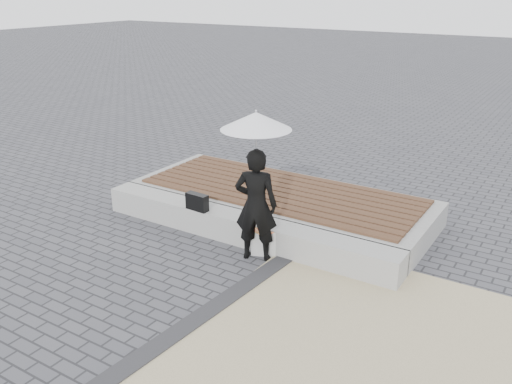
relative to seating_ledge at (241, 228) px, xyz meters
The scene contains 10 objects.
ground 1.61m from the seating_ledge, 90.00° to the right, with size 80.00×80.00×0.00m, color #48484D.
edging_band 2.24m from the seating_ledge, 70.35° to the right, with size 0.25×5.20×0.04m, color #2C2C2E.
seating_ledge is the anchor object (origin of this frame).
timber_platform 1.20m from the seating_ledge, 90.00° to the left, with size 5.00×2.00×0.40m, color #A4A39F.
timber_decking 1.22m from the seating_ledge, 90.00° to the left, with size 4.60×1.80×0.04m, color brown, non-canonical shape.
woman 0.87m from the seating_ledge, 36.74° to the right, with size 0.59×0.39×1.61m, color black.
parasol 1.89m from the seating_ledge, 36.74° to the right, with size 0.94×0.94×1.20m.
handbag 0.79m from the seating_ledge, 166.66° to the right, with size 0.37×0.13×0.26m, color black.
canvas_tote 0.59m from the seating_ledge, 21.95° to the right, with size 0.36×0.15×0.38m, color silver.
magazine 0.63m from the seating_ledge, 26.34° to the right, with size 0.28×0.21×0.01m, color red.
Camera 1 is at (4.20, -4.65, 3.64)m, focal length 38.49 mm.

